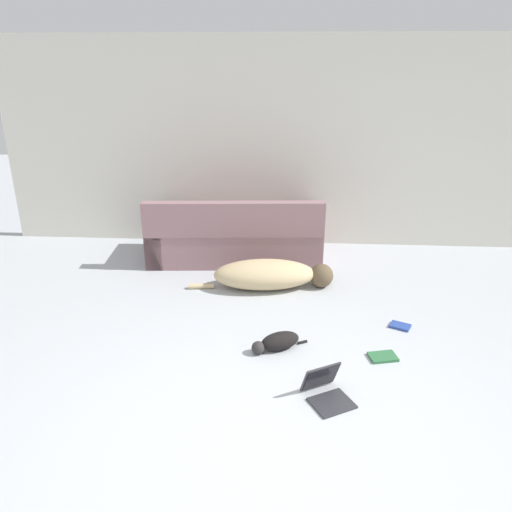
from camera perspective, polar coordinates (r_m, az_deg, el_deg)
ground_plane at (r=3.44m, az=1.88°, el=-21.32°), size 20.00×20.00×0.00m
wall_back at (r=6.51m, az=3.31°, el=12.61°), size 7.33×0.06×2.63m
couch at (r=6.17m, az=-2.42°, el=2.03°), size 2.15×1.04×0.82m
dog at (r=5.42m, az=1.58°, el=-2.13°), size 1.59×0.59×0.31m
cat at (r=4.35m, az=2.45°, el=-9.77°), size 0.50×0.32×0.15m
laptop_open at (r=3.84m, az=7.90°, el=-14.68°), size 0.42×0.44×0.24m
book_blue at (r=4.89m, az=16.14°, el=-7.69°), size 0.22×0.19×0.02m
book_green at (r=4.39m, az=14.29°, el=-11.10°), size 0.26×0.20×0.02m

